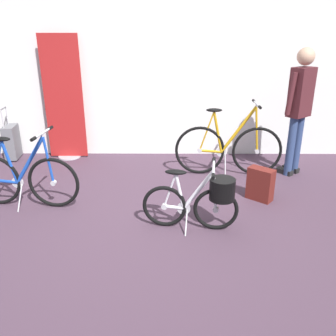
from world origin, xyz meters
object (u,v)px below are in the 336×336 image
Objects in this scene: display_bike_left at (228,148)px; display_bike_right at (24,178)px; folding_bike_foreground at (203,198)px; visitor_near_wall at (299,104)px; rolling_suitcase at (12,142)px; floor_banner_stand at (64,104)px; backpack_on_floor at (260,184)px.

display_bike_left is 2.71m from display_bike_right.
visitor_near_wall reaches higher than folding_bike_foreground.
display_bike_left is at bearing -10.86° from rolling_suitcase.
floor_banner_stand is at bearing 163.74° from display_bike_left.
floor_banner_stand is 3.47m from visitor_near_wall.
rolling_suitcase is at bearing 169.14° from display_bike_left.
backpack_on_floor is at bearing -71.10° from display_bike_left.
backpack_on_floor is at bearing 3.66° from display_bike_right.
display_bike_right is 1.59× the size of rolling_suitcase.
floor_banner_stand reaches higher than rolling_suitcase.
display_bike_right is 3.66m from visitor_near_wall.
visitor_near_wall reaches higher than rolling_suitcase.
display_bike_left is (2.47, -0.72, -0.47)m from floor_banner_stand.
display_bike_right reaches higher than backpack_on_floor.
display_bike_right is at bearing -91.66° from floor_banner_stand.
visitor_near_wall is at bearing 47.34° from folding_bike_foreground.
display_bike_right is at bearing -63.15° from rolling_suitcase.
display_bike_left is at bearing 21.57° from display_bike_right.
floor_banner_stand is at bearing 88.34° from display_bike_right.
floor_banner_stand is 1.92× the size of folding_bike_foreground.
folding_bike_foreground is 1.20× the size of rolling_suitcase.
floor_banner_stand is at bearing 131.58° from folding_bike_foreground.
rolling_suitcase is (-2.86, 2.16, -0.07)m from folding_bike_foreground.
floor_banner_stand reaches higher than folding_bike_foreground.
backpack_on_floor is (0.77, 0.70, -0.15)m from folding_bike_foreground.
display_bike_left is 1.15× the size of display_bike_right.
folding_bike_foreground is (1.98, -2.23, -0.51)m from floor_banner_stand.
floor_banner_stand is 1.06m from rolling_suitcase.
rolling_suitcase is at bearing 171.79° from visitor_near_wall.
folding_bike_foreground is at bearing -37.00° from rolling_suitcase.
display_bike_right is at bearing -163.49° from visitor_near_wall.
backpack_on_floor is at bearing -21.91° from rolling_suitcase.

